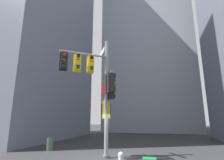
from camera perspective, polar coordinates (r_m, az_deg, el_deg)
name	(u,v)px	position (r m, az deg, el deg)	size (l,w,h in m)	color
ground	(106,158)	(11.01, -1.97, -24.30)	(120.00, 120.00, 0.00)	#2D2D30
building_tower_left	(25,3)	(29.90, -26.75, 21.63)	(15.05, 15.05, 36.87)	slate
building_mid_block	(147,28)	(42.45, 11.42, 16.41)	(16.32, 16.32, 45.42)	#9399A3
signal_pole_assembly	(99,84)	(10.63, -4.33, -1.47)	(3.45, 2.42, 7.30)	gray
trash_bin	(50,144)	(14.12, -19.83, -19.24)	(0.50, 0.50, 0.87)	#3F593F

